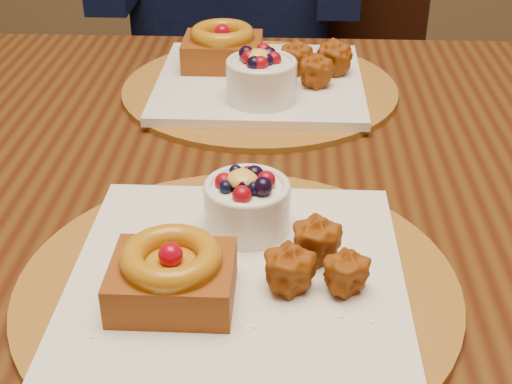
# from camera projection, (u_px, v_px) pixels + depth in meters

# --- Properties ---
(dining_table) EXTENTS (1.60, 0.90, 0.76)m
(dining_table) POSITION_uv_depth(u_px,v_px,m) (252.00, 224.00, 0.84)
(dining_table) COLOR #38180A
(dining_table) RESTS_ON ground
(place_setting_near) EXTENTS (0.38, 0.38, 0.08)m
(place_setting_near) POSITION_uv_depth(u_px,v_px,m) (236.00, 267.00, 0.61)
(place_setting_near) COLOR brown
(place_setting_near) RESTS_ON dining_table
(place_setting_far) EXTENTS (0.38, 0.38, 0.09)m
(place_setting_far) POSITION_uv_depth(u_px,v_px,m) (258.00, 75.00, 0.97)
(place_setting_far) COLOR brown
(place_setting_far) RESTS_ON dining_table
(chair_far) EXTENTS (0.56, 0.56, 0.88)m
(chair_far) POSITION_uv_depth(u_px,v_px,m) (317.00, 91.00, 1.69)
(chair_far) COLOR black
(chair_far) RESTS_ON ground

